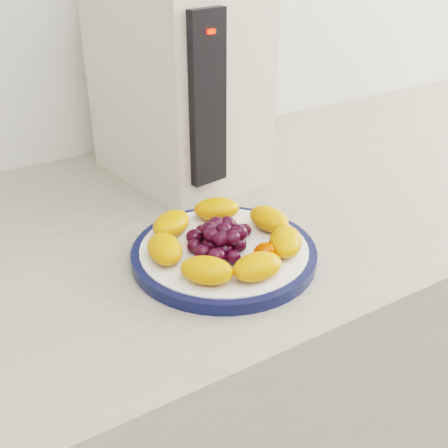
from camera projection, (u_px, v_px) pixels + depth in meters
plate_rim at (224, 254)px, 0.70m from camera, size 0.23×0.23×0.01m
plate_face at (224, 253)px, 0.70m from camera, size 0.21×0.21×0.02m
appliance_body at (177, 79)px, 0.86m from camera, size 0.21×0.27×0.31m
appliance_panel at (207, 101)px, 0.74m from camera, size 0.06×0.03×0.23m
appliance_led at (211, 31)px, 0.69m from camera, size 0.01×0.01×0.01m
fruit_plate at (226, 238)px, 0.68m from camera, size 0.20×0.20×0.03m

